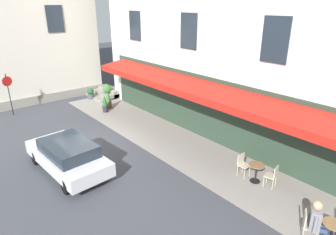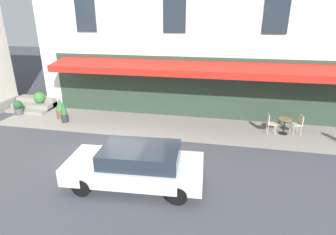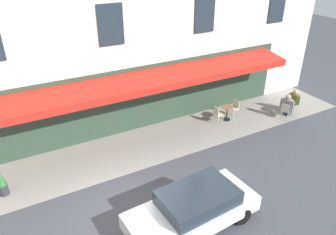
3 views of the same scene
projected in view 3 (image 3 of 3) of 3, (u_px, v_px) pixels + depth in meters
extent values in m
plane|color=#42444C|center=(127.00, 210.00, 11.21)|extent=(70.00, 70.00, 0.00)
cube|color=gray|center=(163.00, 140.00, 15.20)|extent=(20.50, 3.20, 0.01)
cube|color=#2D4233|center=(143.00, 98.00, 15.55)|extent=(16.00, 0.06, 3.20)
cube|color=red|center=(150.00, 79.00, 14.32)|extent=(15.00, 1.70, 0.36)
cube|color=red|center=(159.00, 90.00, 13.79)|extent=(15.00, 0.04, 0.28)
cube|color=#232D38|center=(277.00, 6.00, 17.21)|extent=(1.10, 0.06, 1.70)
cube|color=#232D38|center=(205.00, 14.00, 15.24)|extent=(1.10, 0.06, 1.70)
cube|color=#232D38|center=(111.00, 25.00, 13.27)|extent=(1.10, 0.06, 1.70)
cylinder|color=black|center=(287.00, 114.00, 17.45)|extent=(0.40, 0.40, 0.03)
cylinder|color=black|center=(288.00, 108.00, 17.29)|extent=(0.06, 0.06, 0.72)
cylinder|color=#99754C|center=(289.00, 102.00, 17.11)|extent=(0.60, 0.60, 0.03)
cylinder|color=beige|center=(289.00, 114.00, 16.99)|extent=(0.03, 0.03, 0.45)
cylinder|color=beige|center=(282.00, 113.00, 17.16)|extent=(0.03, 0.03, 0.45)
cylinder|color=beige|center=(287.00, 117.00, 16.74)|extent=(0.03, 0.03, 0.45)
cylinder|color=beige|center=(281.00, 115.00, 16.90)|extent=(0.03, 0.03, 0.45)
cube|color=beige|center=(286.00, 111.00, 16.83)|extent=(0.54, 0.54, 0.04)
cube|color=beige|center=(285.00, 108.00, 16.59)|extent=(0.23, 0.37, 0.42)
cylinder|color=beige|center=(288.00, 107.00, 17.69)|extent=(0.03, 0.03, 0.45)
cylinder|color=beige|center=(294.00, 110.00, 17.47)|extent=(0.03, 0.03, 0.45)
cylinder|color=beige|center=(291.00, 106.00, 17.90)|extent=(0.03, 0.03, 0.45)
cylinder|color=beige|center=(297.00, 108.00, 17.68)|extent=(0.03, 0.03, 0.45)
cube|color=beige|center=(294.00, 104.00, 17.57)|extent=(0.49, 0.49, 0.04)
cube|color=beige|center=(296.00, 99.00, 17.57)|extent=(0.14, 0.40, 0.42)
cylinder|color=black|center=(226.00, 119.00, 16.93)|extent=(0.40, 0.40, 0.03)
cylinder|color=black|center=(227.00, 114.00, 16.76)|extent=(0.06, 0.06, 0.72)
cylinder|color=#99754C|center=(228.00, 107.00, 16.59)|extent=(0.60, 0.60, 0.03)
cylinder|color=beige|center=(223.00, 119.00, 16.53)|extent=(0.03, 0.03, 0.45)
cylinder|color=beige|center=(219.00, 116.00, 16.79)|extent=(0.03, 0.03, 0.45)
cylinder|color=beige|center=(218.00, 121.00, 16.38)|extent=(0.03, 0.03, 0.45)
cylinder|color=beige|center=(214.00, 118.00, 16.64)|extent=(0.03, 0.03, 0.45)
cube|color=beige|center=(219.00, 114.00, 16.47)|extent=(0.41, 0.41, 0.04)
cube|color=beige|center=(216.00, 111.00, 16.28)|extent=(0.05, 0.40, 0.42)
cylinder|color=beige|center=(229.00, 113.00, 17.16)|extent=(0.03, 0.03, 0.45)
cylinder|color=beige|center=(234.00, 115.00, 16.94)|extent=(0.03, 0.03, 0.45)
cylinder|color=beige|center=(233.00, 111.00, 17.36)|extent=(0.03, 0.03, 0.45)
cylinder|color=beige|center=(238.00, 113.00, 17.13)|extent=(0.03, 0.03, 0.45)
cube|color=beige|center=(234.00, 109.00, 17.03)|extent=(0.48, 0.48, 0.04)
cube|color=beige|center=(236.00, 104.00, 17.03)|extent=(0.13, 0.40, 0.42)
cylinder|color=navy|center=(288.00, 109.00, 17.50)|extent=(0.15, 0.15, 0.47)
cylinder|color=navy|center=(290.00, 104.00, 17.48)|extent=(0.36, 0.24, 0.16)
cylinder|color=navy|center=(291.00, 110.00, 17.38)|extent=(0.15, 0.15, 0.47)
cylinder|color=navy|center=(293.00, 105.00, 17.36)|extent=(0.36, 0.24, 0.16)
cube|color=olive|center=(294.00, 99.00, 17.39)|extent=(0.37, 0.52, 0.57)
sphere|color=tan|center=(295.00, 92.00, 17.19)|extent=(0.25, 0.25, 0.25)
cylinder|color=olive|center=(289.00, 97.00, 17.58)|extent=(0.10, 0.10, 0.50)
cylinder|color=olive|center=(299.00, 101.00, 17.21)|extent=(0.10, 0.10, 0.50)
cylinder|color=navy|center=(289.00, 112.00, 17.20)|extent=(0.16, 0.16, 0.47)
cylinder|color=navy|center=(289.00, 109.00, 16.95)|extent=(0.39, 0.32, 0.17)
cylinder|color=navy|center=(285.00, 111.00, 17.30)|extent=(0.16, 0.16, 0.47)
cylinder|color=navy|center=(285.00, 108.00, 17.04)|extent=(0.39, 0.32, 0.17)
cube|color=gray|center=(287.00, 105.00, 16.72)|extent=(0.49, 0.57, 0.60)
sphere|color=tan|center=(289.00, 97.00, 16.52)|extent=(0.27, 0.27, 0.27)
cylinder|color=gray|center=(293.00, 106.00, 16.59)|extent=(0.11, 0.11, 0.53)
cylinder|color=gray|center=(281.00, 103.00, 16.88)|extent=(0.11, 0.11, 0.53)
cylinder|color=#2D2D33|center=(3.00, 190.00, 11.79)|extent=(0.34, 0.34, 0.44)
cone|color=#2D6B33|center=(0.00, 177.00, 11.52)|extent=(0.32, 0.32, 0.71)
cube|color=silver|center=(192.00, 212.00, 10.33)|extent=(4.41, 2.08, 0.55)
cube|color=#232D38|center=(198.00, 197.00, 10.18)|extent=(2.51, 1.75, 0.48)
cylinder|color=black|center=(141.00, 221.00, 10.37)|extent=(0.60, 0.20, 0.60)
cylinder|color=black|center=(211.00, 188.00, 11.74)|extent=(0.60, 0.20, 0.60)
cylinder|color=black|center=(242.00, 216.00, 10.55)|extent=(0.60, 0.20, 0.60)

